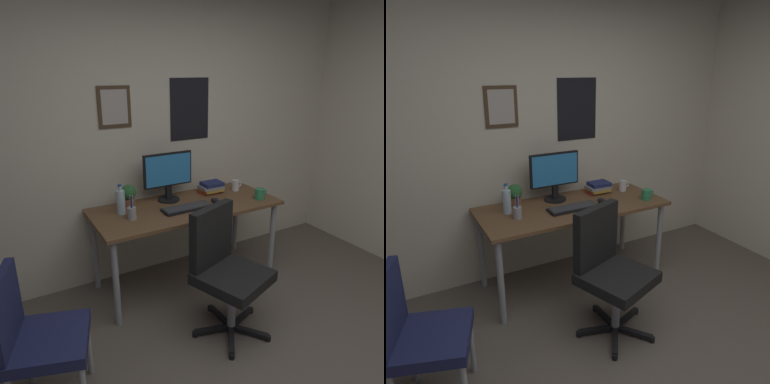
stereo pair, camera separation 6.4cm
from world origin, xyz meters
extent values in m
cube|color=beige|center=(0.00, 2.15, 1.30)|extent=(4.40, 0.08, 2.60)
cube|color=#4C3823|center=(-0.32, 2.11, 1.57)|extent=(0.28, 0.02, 0.34)
cube|color=beige|center=(-0.32, 2.09, 1.57)|extent=(0.22, 0.00, 0.28)
cube|color=black|center=(0.40, 2.11, 1.52)|extent=(0.40, 0.01, 0.56)
cube|color=brown|center=(0.15, 1.72, 0.73)|extent=(1.63, 0.70, 0.03)
cylinder|color=#9EA0A5|center=(-0.61, 1.43, 0.36)|extent=(0.05, 0.05, 0.72)
cylinder|color=#9EA0A5|center=(0.90, 1.43, 0.36)|extent=(0.05, 0.05, 0.72)
cylinder|color=#9EA0A5|center=(-0.61, 2.01, 0.36)|extent=(0.05, 0.05, 0.72)
cylinder|color=#9EA0A5|center=(0.90, 2.01, 0.36)|extent=(0.05, 0.05, 0.72)
cube|color=black|center=(0.10, 0.94, 0.46)|extent=(0.59, 0.59, 0.08)
cube|color=black|center=(0.03, 1.13, 0.72)|extent=(0.42, 0.21, 0.45)
cylinder|color=#9EA0A5|center=(0.10, 0.94, 0.21)|extent=(0.08, 0.08, 0.42)
cube|color=black|center=(0.23, 0.99, 0.04)|extent=(0.28, 0.13, 0.03)
cylinder|color=black|center=(0.36, 1.04, 0.02)|extent=(0.05, 0.05, 0.04)
cube|color=black|center=(0.09, 1.08, 0.04)|extent=(0.05, 0.28, 0.03)
cylinder|color=black|center=(0.09, 1.22, 0.02)|extent=(0.05, 0.05, 0.04)
cube|color=black|center=(-0.04, 0.98, 0.04)|extent=(0.28, 0.12, 0.03)
cylinder|color=black|center=(-0.17, 1.02, 0.02)|extent=(0.05, 0.05, 0.04)
cube|color=black|center=(0.02, 0.83, 0.04)|extent=(0.19, 0.25, 0.03)
cylinder|color=black|center=(-0.06, 0.71, 0.02)|extent=(0.05, 0.05, 0.04)
cube|color=black|center=(0.18, 0.83, 0.04)|extent=(0.20, 0.25, 0.03)
cylinder|color=black|center=(0.27, 0.72, 0.02)|extent=(0.05, 0.05, 0.04)
cube|color=#1E234C|center=(-1.15, 0.95, 0.44)|extent=(0.53, 0.53, 0.07)
cube|color=#1E234C|center=(-1.33, 1.00, 0.68)|extent=(0.17, 0.40, 0.40)
cylinder|color=#9EA0A5|center=(-0.92, 1.06, 0.20)|extent=(0.05, 0.05, 0.41)
cylinder|color=#9EA0A5|center=(-1.26, 1.17, 0.20)|extent=(0.05, 0.05, 0.41)
cylinder|color=black|center=(0.07, 1.91, 0.75)|extent=(0.20, 0.20, 0.01)
cube|color=black|center=(0.07, 1.91, 0.82)|extent=(0.05, 0.04, 0.12)
cube|color=black|center=(0.07, 1.92, 1.03)|extent=(0.46, 0.02, 0.30)
cube|color=#338CD8|center=(0.07, 1.90, 1.03)|extent=(0.43, 0.00, 0.27)
cube|color=black|center=(0.10, 1.63, 0.76)|extent=(0.43, 0.15, 0.02)
cube|color=#38383A|center=(0.10, 1.63, 0.77)|extent=(0.41, 0.13, 0.00)
ellipsoid|color=black|center=(0.40, 1.65, 0.76)|extent=(0.06, 0.11, 0.04)
cylinder|color=silver|center=(-0.41, 1.81, 0.85)|extent=(0.07, 0.07, 0.20)
cylinder|color=silver|center=(-0.41, 1.81, 0.97)|extent=(0.03, 0.03, 0.04)
cylinder|color=#2659B2|center=(-0.41, 1.81, 0.99)|extent=(0.03, 0.03, 0.01)
cylinder|color=#2D8C59|center=(0.80, 1.53, 0.79)|extent=(0.09, 0.09, 0.10)
torus|color=#2D8C59|center=(0.86, 1.53, 0.80)|extent=(0.05, 0.01, 0.05)
cylinder|color=white|center=(0.76, 1.84, 0.80)|extent=(0.07, 0.07, 0.10)
torus|color=white|center=(0.80, 1.84, 0.80)|extent=(0.05, 0.01, 0.05)
cylinder|color=brown|center=(-0.30, 1.94, 0.78)|extent=(0.11, 0.11, 0.07)
sphere|color=#2D6B33|center=(-0.30, 1.94, 0.88)|extent=(0.13, 0.13, 0.13)
ellipsoid|color=#287A38|center=(-0.33, 1.96, 0.87)|extent=(0.07, 0.08, 0.02)
ellipsoid|color=#287A38|center=(-0.27, 1.96, 0.90)|extent=(0.07, 0.08, 0.02)
ellipsoid|color=#287A38|center=(-0.33, 1.91, 0.88)|extent=(0.08, 0.07, 0.02)
cylinder|color=#9EA0A5|center=(-0.37, 1.67, 0.79)|extent=(0.07, 0.07, 0.09)
cylinder|color=#263FBF|center=(-0.37, 1.66, 0.87)|extent=(0.01, 0.01, 0.13)
cylinder|color=red|center=(-0.38, 1.67, 0.87)|extent=(0.01, 0.01, 0.13)
cylinder|color=black|center=(-0.38, 1.66, 0.87)|extent=(0.01, 0.01, 0.13)
cylinder|color=#9EA0A5|center=(-0.36, 1.67, 0.88)|extent=(0.01, 0.03, 0.14)
cylinder|color=#9EA0A5|center=(-0.38, 1.67, 0.88)|extent=(0.01, 0.02, 0.14)
cube|color=#B22D28|center=(0.51, 1.92, 0.75)|extent=(0.22, 0.13, 0.02)
cube|color=gold|center=(0.52, 1.90, 0.78)|extent=(0.20, 0.16, 0.03)
cube|color=gray|center=(0.51, 1.90, 0.80)|extent=(0.22, 0.16, 0.03)
cube|color=navy|center=(0.52, 1.90, 0.83)|extent=(0.19, 0.15, 0.03)
camera|label=1|loc=(-1.26, -0.85, 1.86)|focal=33.59mm
camera|label=2|loc=(-1.20, -0.88, 1.86)|focal=33.59mm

